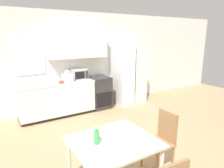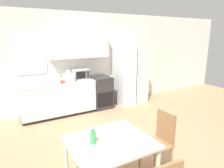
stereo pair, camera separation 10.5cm
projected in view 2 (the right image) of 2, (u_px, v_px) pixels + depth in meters
ground_plane at (113, 144)px, 3.89m from camera, size 12.00×12.00×0.00m
wall_back at (72, 59)px, 5.50m from camera, size 12.00×0.38×2.70m
kitchen_counter at (58, 99)px, 5.22m from camera, size 1.91×0.66×0.90m
oven_range at (100, 92)px, 5.82m from camera, size 0.56×0.65×0.91m
refrigerator at (130, 75)px, 6.18m from camera, size 0.93×0.76×1.72m
kitchen_sink at (36, 84)px, 4.87m from camera, size 0.65×0.42×0.28m
microwave at (80, 74)px, 5.50m from camera, size 0.42×0.37×0.27m
coffee_mug at (62, 82)px, 4.97m from camera, size 0.12×0.09×0.08m
grocery_bag_0 at (69, 77)px, 5.15m from camera, size 0.29×0.25×0.31m
dining_table at (110, 147)px, 2.62m from camera, size 1.07×0.94×0.73m
dining_chair_side at (161, 137)px, 3.09m from camera, size 0.40×0.40×0.93m
drink_bottle at (93, 137)px, 2.51m from camera, size 0.07×0.07×0.23m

